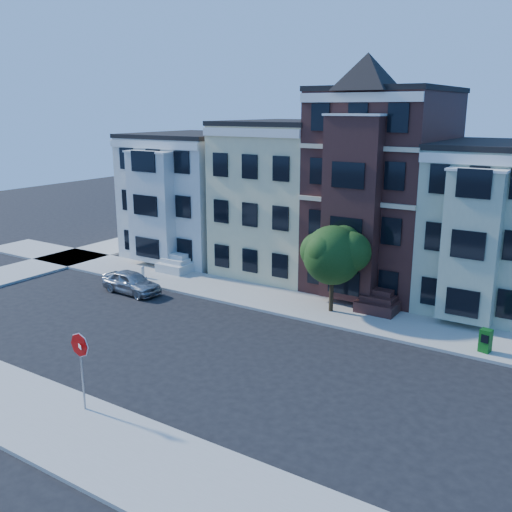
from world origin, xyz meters
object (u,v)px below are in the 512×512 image
Objects in this scene: parked_car at (131,282)px; stop_sign at (82,367)px; street_tree at (333,259)px; fire_hydrant at (143,273)px; newspaper_box at (486,341)px.

parked_car is 1.19× the size of stop_sign.
street_tree reaches higher than fire_hydrant.
stop_sign reaches higher than fire_hydrant.
stop_sign reaches higher than parked_car.
street_tree is 1.46× the size of parked_car.
parked_car is 20.43m from newspaper_box.
stop_sign reaches higher than newspaper_box.
parked_car is at bearing -161.73° from newspaper_box.
street_tree is at bearing 4.15° from fire_hydrant.
fire_hydrant is (-21.71, 0.14, -0.23)m from newspaper_box.
parked_car is (-11.91, -3.42, -2.43)m from street_tree.
newspaper_box is (8.39, -1.10, -2.43)m from street_tree.
fire_hydrant is 0.18× the size of stop_sign.
street_tree is 8.80m from newspaper_box.
parked_car reaches higher than fire_hydrant.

